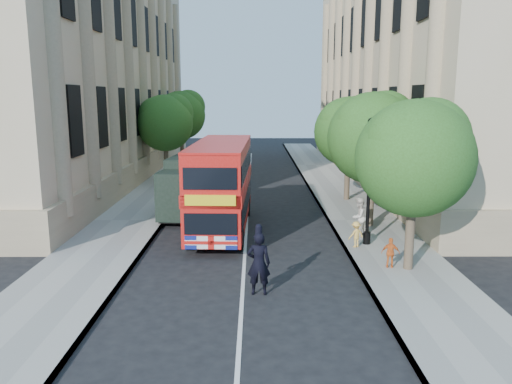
{
  "coord_description": "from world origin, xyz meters",
  "views": [
    {
      "loc": [
        0.39,
        -13.76,
        6.11
      ],
      "look_at": [
        0.44,
        5.99,
        2.3
      ],
      "focal_mm": 35.0,
      "sensor_mm": 36.0,
      "label": 1
    }
  ],
  "objects_px": {
    "box_van": "(190,188)",
    "police_constable": "(259,263)",
    "woman_pedestrian": "(359,217)",
    "lamp_post": "(369,187)",
    "double_decker_bus": "(222,183)"
  },
  "relations": [
    {
      "from": "box_van",
      "to": "police_constable",
      "type": "height_order",
      "value": "box_van"
    },
    {
      "from": "box_van",
      "to": "woman_pedestrian",
      "type": "xyz_separation_m",
      "value": [
        7.81,
        -4.06,
        -0.52
      ]
    },
    {
      "from": "box_van",
      "to": "police_constable",
      "type": "xyz_separation_m",
      "value": [
        3.42,
        -10.23,
        -0.48
      ]
    },
    {
      "from": "lamp_post",
      "to": "police_constable",
      "type": "height_order",
      "value": "lamp_post"
    },
    {
      "from": "lamp_post",
      "to": "police_constable",
      "type": "distance_m",
      "value": 6.89
    },
    {
      "from": "double_decker_bus",
      "to": "police_constable",
      "type": "bearing_deg",
      "value": -76.02
    },
    {
      "from": "lamp_post",
      "to": "box_van",
      "type": "height_order",
      "value": "lamp_post"
    },
    {
      "from": "lamp_post",
      "to": "double_decker_bus",
      "type": "height_order",
      "value": "lamp_post"
    },
    {
      "from": "police_constable",
      "to": "double_decker_bus",
      "type": "bearing_deg",
      "value": -76.27
    },
    {
      "from": "lamp_post",
      "to": "double_decker_bus",
      "type": "bearing_deg",
      "value": 156.82
    },
    {
      "from": "police_constable",
      "to": "woman_pedestrian",
      "type": "relative_size",
      "value": 1.19
    },
    {
      "from": "double_decker_bus",
      "to": "police_constable",
      "type": "xyz_separation_m",
      "value": [
        1.62,
        -7.62,
        -1.2
      ]
    },
    {
      "from": "box_van",
      "to": "police_constable",
      "type": "distance_m",
      "value": 10.8
    },
    {
      "from": "police_constable",
      "to": "woman_pedestrian",
      "type": "xyz_separation_m",
      "value": [
        4.38,
        6.18,
        -0.04
      ]
    },
    {
      "from": "box_van",
      "to": "woman_pedestrian",
      "type": "distance_m",
      "value": 8.81
    }
  ]
}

